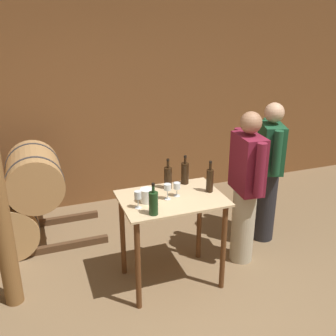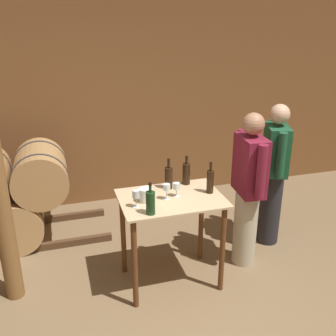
# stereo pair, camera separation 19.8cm
# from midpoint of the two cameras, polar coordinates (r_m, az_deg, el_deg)

# --- Properties ---
(ground_plane) EXTENTS (14.00, 14.00, 0.00)m
(ground_plane) POSITION_cam_midpoint_polar(r_m,az_deg,el_deg) (3.55, 5.94, -22.47)
(ground_plane) COLOR brown
(back_wall) EXTENTS (8.40, 0.05, 2.70)m
(back_wall) POSITION_cam_midpoint_polar(r_m,az_deg,el_deg) (5.32, -6.80, 9.28)
(back_wall) COLOR brown
(back_wall) RESTS_ON ground_plane
(tasting_table) EXTENTS (0.94, 0.66, 0.90)m
(tasting_table) POSITION_cam_midpoint_polar(r_m,az_deg,el_deg) (3.67, -1.02, -7.08)
(tasting_table) COLOR #D1B284
(tasting_table) RESTS_ON ground_plane
(wine_bottle_far_left) EXTENTS (0.08, 0.08, 0.28)m
(wine_bottle_far_left) POSITION_cam_midpoint_polar(r_m,az_deg,el_deg) (3.25, -3.88, -5.06)
(wine_bottle_far_left) COLOR #193819
(wine_bottle_far_left) RESTS_ON tasting_table
(wine_bottle_left) EXTENTS (0.07, 0.07, 0.30)m
(wine_bottle_left) POSITION_cam_midpoint_polar(r_m,az_deg,el_deg) (3.71, -1.54, -1.37)
(wine_bottle_left) COLOR black
(wine_bottle_left) RESTS_ON tasting_table
(wine_bottle_center) EXTENTS (0.08, 0.08, 0.29)m
(wine_bottle_center) POSITION_cam_midpoint_polar(r_m,az_deg,el_deg) (3.82, 0.99, -0.71)
(wine_bottle_center) COLOR black
(wine_bottle_center) RESTS_ON tasting_table
(wine_bottle_right) EXTENTS (0.07, 0.07, 0.30)m
(wine_bottle_right) POSITION_cam_midpoint_polar(r_m,az_deg,el_deg) (3.65, 4.54, -1.74)
(wine_bottle_right) COLOR black
(wine_bottle_right) RESTS_ON tasting_table
(wine_glass_near_left) EXTENTS (0.06, 0.06, 0.16)m
(wine_glass_near_left) POSITION_cam_midpoint_polar(r_m,az_deg,el_deg) (3.36, -6.09, -4.04)
(wine_glass_near_left) COLOR silver
(wine_glass_near_left) RESTS_ON tasting_table
(wine_glass_near_center) EXTENTS (0.07, 0.07, 0.15)m
(wine_glass_near_center) POSITION_cam_midpoint_polar(r_m,az_deg,el_deg) (3.50, -1.70, -2.91)
(wine_glass_near_center) COLOR silver
(wine_glass_near_center) RESTS_ON tasting_table
(wine_glass_near_right) EXTENTS (0.06, 0.06, 0.13)m
(wine_glass_near_right) POSITION_cam_midpoint_polar(r_m,az_deg,el_deg) (3.56, -0.29, -2.71)
(wine_glass_near_right) COLOR silver
(wine_glass_near_right) RESTS_ON tasting_table
(ice_bucket) EXTENTS (0.12, 0.12, 0.12)m
(ice_bucket) POSITION_cam_midpoint_polar(r_m,az_deg,el_deg) (3.48, -4.72, -4.02)
(ice_bucket) COLOR white
(ice_bucket) RESTS_ON tasting_table
(person_host) EXTENTS (0.34, 0.56, 1.60)m
(person_host) POSITION_cam_midpoint_polar(r_m,az_deg,el_deg) (4.45, 13.15, -0.40)
(person_host) COLOR #232328
(person_host) RESTS_ON ground_plane
(person_visitor_with_scarf) EXTENTS (0.25, 0.59, 1.61)m
(person_visitor_with_scarf) POSITION_cam_midpoint_polar(r_m,az_deg,el_deg) (3.99, 9.86, -2.66)
(person_visitor_with_scarf) COLOR #B7AD93
(person_visitor_with_scarf) RESTS_ON ground_plane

